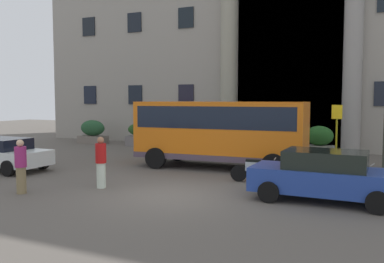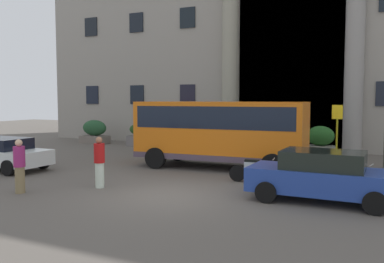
% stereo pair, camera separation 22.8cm
% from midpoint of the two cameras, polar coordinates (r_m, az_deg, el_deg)
% --- Properties ---
extents(ground_plane, '(80.00, 64.00, 0.12)m').
position_cam_midpoint_polar(ground_plane, '(13.03, -3.61, -9.06)').
color(ground_plane, '#58514A').
extents(office_building_facade, '(33.97, 9.74, 14.75)m').
position_cam_midpoint_polar(office_building_facade, '(29.50, 13.47, 12.97)').
color(office_building_facade, gray).
rests_on(office_building_facade, ground_plane).
extents(orange_minibus, '(7.34, 3.04, 2.86)m').
position_cam_midpoint_polar(orange_minibus, '(17.89, 3.59, 0.39)').
color(orange_minibus, orange).
rests_on(orange_minibus, ground_plane).
extents(bus_stop_sign, '(0.44, 0.08, 2.72)m').
position_cam_midpoint_polar(bus_stop_sign, '(18.90, 18.91, 0.31)').
color(bus_stop_sign, '#929312').
rests_on(bus_stop_sign, ground_plane).
extents(hedge_planter_west, '(1.89, 0.71, 1.47)m').
position_cam_midpoint_polar(hedge_planter_west, '(26.12, -7.33, -0.50)').
color(hedge_planter_west, slate).
rests_on(hedge_planter_west, ground_plane).
extents(hedge_planter_far_west, '(1.43, 0.91, 1.62)m').
position_cam_midpoint_polar(hedge_planter_far_west, '(21.97, 16.80, -1.43)').
color(hedge_planter_far_west, gray).
rests_on(hedge_planter_far_west, ground_plane).
extents(hedge_planter_east, '(1.93, 0.91, 1.56)m').
position_cam_midpoint_polar(hedge_planter_east, '(28.33, -13.71, -0.10)').
color(hedge_planter_east, slate).
rests_on(hedge_planter_east, ground_plane).
extents(hedge_planter_entrance_right, '(1.69, 0.98, 1.17)m').
position_cam_midpoint_polar(hedge_planter_entrance_right, '(23.86, 1.78, -1.29)').
color(hedge_planter_entrance_right, slate).
rests_on(hedge_planter_entrance_right, ground_plane).
extents(parked_sedan_far, '(4.24, 1.92, 1.50)m').
position_cam_midpoint_polar(parked_sedan_far, '(12.74, 17.33, -5.81)').
color(parked_sedan_far, '#223E97').
rests_on(parked_sedan_far, ground_plane).
extents(motorcycle_near_kerb, '(1.98, 0.61, 0.89)m').
position_cam_midpoint_polar(motorcycle_near_kerb, '(14.73, 20.68, -5.70)').
color(motorcycle_near_kerb, black).
rests_on(motorcycle_near_kerb, ground_plane).
extents(motorcycle_far_end, '(1.99, 0.56, 0.89)m').
position_cam_midpoint_polar(motorcycle_far_end, '(15.07, 8.48, -5.22)').
color(motorcycle_far_end, black).
rests_on(motorcycle_far_end, ground_plane).
extents(pedestrian_woman_with_bag, '(0.36, 0.36, 1.73)m').
position_cam_midpoint_polar(pedestrian_woman_with_bag, '(14.30, -12.84, -4.13)').
color(pedestrian_woman_with_bag, silver).
rests_on(pedestrian_woman_with_bag, ground_plane).
extents(pedestrian_child_trailing, '(0.36, 0.36, 1.72)m').
position_cam_midpoint_polar(pedestrian_child_trailing, '(14.24, -22.88, -4.44)').
color(pedestrian_child_trailing, olive).
rests_on(pedestrian_child_trailing, ground_plane).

